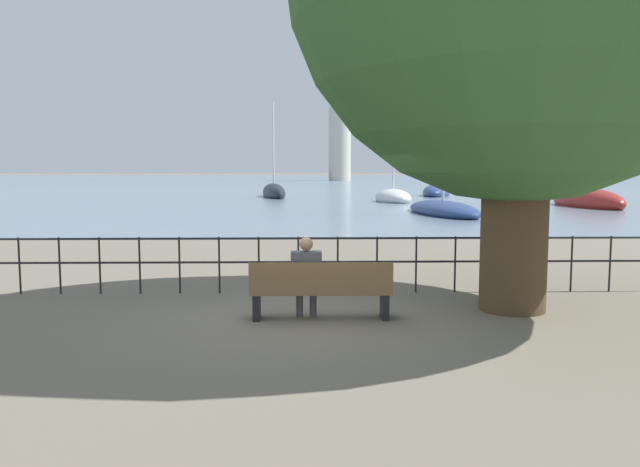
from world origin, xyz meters
TOP-DOWN VIEW (x-y plane):
  - ground_plane at (0.00, 0.00)m, footprint 1000.00×1000.00m
  - harbor_water at (0.00, 160.99)m, footprint 600.00×300.00m
  - park_bench at (0.00, -0.07)m, footprint 2.16×0.45m
  - seated_person_left at (-0.22, 0.01)m, footprint 0.47×0.35m
  - promenade_railing at (0.00, 2.05)m, footprint 12.48×0.04m
  - sailboat_0 at (6.09, 35.41)m, footprint 2.97×5.28m
  - sailboat_1 at (6.91, 22.78)m, footprint 3.45×8.58m
  - sailboat_2 at (17.36, 29.10)m, footprint 2.73×8.03m
  - sailboat_3 at (11.60, 46.65)m, footprint 4.46×8.73m
  - sailboat_4 at (-2.93, 43.78)m, footprint 3.06×8.83m
  - harbor_lighthouse at (7.41, 129.51)m, footprint 4.88×4.88m

SIDE VIEW (x-z plane):
  - ground_plane at x=0.00m, z-range 0.00..0.00m
  - harbor_water at x=0.00m, z-range 0.00..0.01m
  - sailboat_1 at x=6.91m, z-range -4.13..4.60m
  - sailboat_3 at x=11.60m, z-range -3.63..4.26m
  - sailboat_2 at x=17.36m, z-range -4.01..4.72m
  - sailboat_4 at x=-2.93m, z-range -3.88..4.60m
  - sailboat_0 at x=6.09m, z-range -6.17..6.90m
  - park_bench at x=0.00m, z-range 0.00..0.90m
  - seated_person_left at x=-0.22m, z-range 0.06..1.32m
  - promenade_railing at x=0.00m, z-range 0.17..1.22m
  - harbor_lighthouse at x=7.41m, z-range -0.68..18.89m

